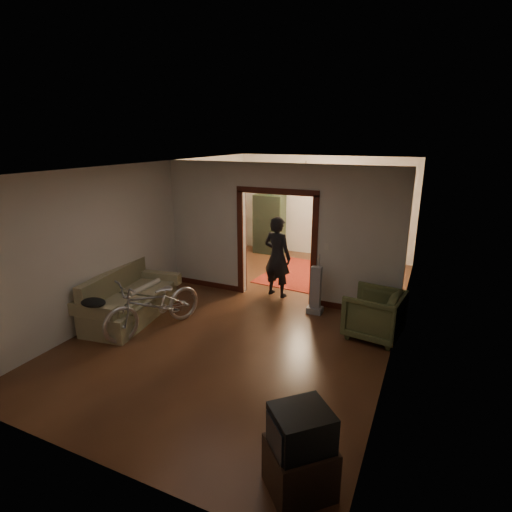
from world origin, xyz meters
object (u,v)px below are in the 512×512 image
Objects in this scene: armchair at (374,314)px; person at (277,257)px; sofa at (130,296)px; bicycle at (154,304)px; desk at (353,252)px; locker at (269,224)px.

armchair is 2.45m from person.
sofa is 2.19× the size of armchair.
armchair is at bearing 166.41° from person.
bicycle is 1.09× the size of person.
person is at bearing 80.84° from bicycle.
desk is (3.11, 5.00, -0.09)m from sofa.
person reaches higher than locker.
sofa is 1.04× the size of bicycle.
armchair is at bearing -48.23° from locker.
sofa is 0.75m from bicycle.
sofa is at bearing 58.49° from person.
desk is (2.39, 5.22, -0.13)m from bicycle.
armchair is at bearing -80.55° from desk.
person is 3.29m from locker.
armchair is 0.53× the size of locker.
sofa is 4.40m from armchair.
locker is 2.53m from desk.
locker reaches higher than armchair.
person is 1.01× the size of locker.
locker reaches higher than sofa.
bicycle reaches higher than sofa.
person reaches higher than sofa.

